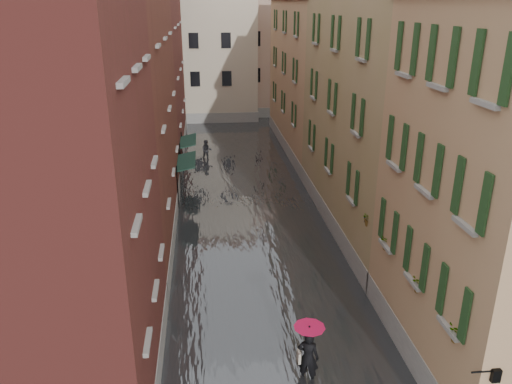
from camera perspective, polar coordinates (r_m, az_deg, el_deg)
ground at (r=18.85m, az=2.35°, el=-16.00°), size 120.00×120.00×0.00m
floodwater at (r=30.16m, az=-1.20°, el=-0.95°), size 10.00×60.00×0.20m
building_left_near at (r=14.54m, az=-24.40°, el=-0.36°), size 6.00×8.00×13.00m
building_left_mid at (r=24.88m, az=-16.93°, el=8.24°), size 6.00×14.00×12.50m
building_left_far at (r=39.42m, az=-13.23°, el=14.06°), size 6.00×16.00×14.00m
building_right_mid at (r=26.11m, az=15.20°, el=9.54°), size 6.00×14.00×13.00m
building_right_far at (r=40.40m, az=7.54°, el=12.78°), size 6.00×16.00×11.50m
building_end_cream at (r=53.13m, az=-7.02°, el=15.51°), size 12.00×9.00×13.00m
building_end_pink at (r=55.79m, az=2.64°, el=15.37°), size 10.00×9.00×12.00m
awning_near at (r=29.74m, az=-8.02°, el=3.38°), size 1.09×3.35×2.80m
awning_far at (r=34.22m, az=-7.83°, el=5.69°), size 1.09×3.07×2.80m
wall_lantern at (r=13.87m, az=25.55°, el=-18.25°), size 0.71×0.22×0.35m
window_planters at (r=17.31m, az=16.66°, el=-6.84°), size 0.59×8.21×0.84m
pedestrian_main at (r=16.28m, az=6.00°, el=-17.42°), size 0.98×0.98×2.06m
pedestrian_far at (r=38.05m, az=-5.66°, el=4.74°), size 0.83×0.68×1.61m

